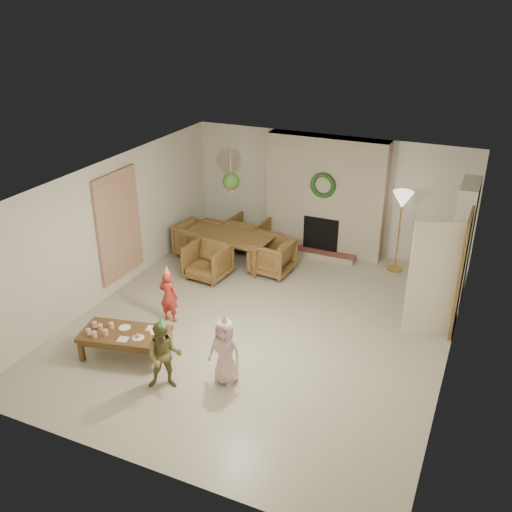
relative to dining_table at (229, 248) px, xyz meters
The scene contains 56 objects.
floor 2.54m from the dining_table, 50.61° to the right, with size 7.00×7.00×0.00m, color #B7B29E.
ceiling 3.33m from the dining_table, 50.61° to the right, with size 7.00×7.00×0.00m, color white.
wall_back 2.41m from the dining_table, 44.14° to the left, with size 7.00×7.00×0.00m, color silver.
wall_front 5.75m from the dining_table, 73.64° to the right, with size 7.00×7.00×0.00m, color silver.
wall_left 2.57m from the dining_table, 125.72° to the right, with size 7.00×7.00×0.00m, color silver.
wall_right 5.08m from the dining_table, 22.95° to the right, with size 7.00×7.00×0.00m, color silver.
fireplace_mass 2.29m from the dining_table, 40.21° to the left, with size 2.50×0.40×2.50m, color #511D15.
fireplace_hearth 1.91m from the dining_table, 32.07° to the left, with size 1.60×0.30×0.12m, color maroon.
fireplace_firebox 1.99m from the dining_table, 36.24° to the left, with size 0.75×0.12×0.75m, color black.
fireplace_wreath 2.31m from the dining_table, 35.06° to the left, with size 0.54×0.54×0.10m, color #194118.
floor_lamp_base 3.41m from the dining_table, 18.06° to the left, with size 0.31×0.31×0.03m, color gold.
floor_lamp_post 3.42m from the dining_table, 18.06° to the left, with size 0.03×0.03×1.49m, color gold.
floor_lamp_shade 3.59m from the dining_table, 18.06° to the left, with size 0.40×0.40×0.33m, color beige.
bookshelf_carcass 4.52m from the dining_table, ahead, with size 0.30×1.00×2.20m, color white.
bookshelf_shelf_a 4.44m from the dining_table, ahead, with size 0.30×0.92×0.03m, color white.
bookshelf_shelf_b 4.46m from the dining_table, ahead, with size 0.30×0.92×0.03m, color white.
bookshelf_shelf_c 4.53m from the dining_table, ahead, with size 0.30×0.92×0.03m, color white.
bookshelf_shelf_d 4.63m from the dining_table, ahead, with size 0.30×0.92×0.03m, color white.
books_row_lower 4.41m from the dining_table, ahead, with size 0.20×0.40×0.24m, color #B13D20.
books_row_mid 4.47m from the dining_table, ahead, with size 0.20×0.44×0.24m, color #2A4E9C.
books_row_upper 4.53m from the dining_table, ahead, with size 0.20×0.36×0.22m, color #A37822.
door_frame 4.67m from the dining_table, ahead, with size 0.05×0.86×2.04m, color brown.
door_leaf 4.38m from the dining_table, 15.10° to the right, with size 0.05×0.80×2.00m, color beige.
curtain_panel 2.40m from the dining_table, 127.90° to the right, with size 0.06×1.20×2.00m, color #CCAF90.
dining_table is the anchor object (origin of this frame).
dining_chair_near 0.80m from the dining_table, 94.88° to the right, with size 0.75×0.78×0.71m, color brown.
dining_chair_far 0.80m from the dining_table, 85.12° to the left, with size 0.75×0.78×0.71m, color brown.
dining_chair_left 0.80m from the dining_table, behind, with size 0.75×0.78×0.71m, color brown.
dining_chair_right 1.00m from the dining_table, ahead, with size 0.75×0.78×0.71m, color brown.
hanging_plant_cord 1.91m from the dining_table, 56.24° to the right, with size 0.01×0.01×0.70m, color tan.
hanging_plant_pot 1.57m from the dining_table, 56.24° to the right, with size 0.16×0.16×0.12m, color #A54135.
hanging_plant_foliage 1.69m from the dining_table, 56.24° to the right, with size 0.32×0.32×0.32m, color #264B19.
coffee_table_top 3.63m from the dining_table, 89.49° to the right, with size 1.34×0.67×0.06m, color brown.
coffee_table_apron 3.63m from the dining_table, 89.49° to the right, with size 1.24×0.57×0.08m, color brown.
coffee_leg_fl 4.06m from the dining_table, 97.10° to the right, with size 0.07×0.07×0.35m, color brown.
coffee_leg_fr 3.83m from the dining_table, 79.67° to the right, with size 0.07×0.07×0.35m, color brown.
coffee_leg_bl 3.55m from the dining_table, 100.08° to the right, with size 0.07×0.07×0.35m, color brown.
coffee_leg_br 3.28m from the dining_table, 80.06° to the right, with size 0.07×0.07×0.35m, color brown.
cup_a 3.92m from the dining_table, 96.41° to the right, with size 0.07×0.07×0.09m, color white.
cup_b 3.73m from the dining_table, 97.44° to the right, with size 0.07×0.07×0.09m, color white.
cup_c 3.93m from the dining_table, 94.45° to the right, with size 0.07×0.07×0.09m, color white.
cup_d 3.73m from the dining_table, 95.39° to the right, with size 0.07×0.07×0.09m, color white.
cup_e 3.81m from the dining_table, 92.74° to the right, with size 0.07×0.07×0.09m, color white.
cup_f 3.61m from the dining_table, 93.61° to the right, with size 0.07×0.07×0.09m, color white.
plate_a 3.52m from the dining_table, 90.74° to the right, with size 0.19×0.19×0.01m, color white.
plate_b 3.69m from the dining_table, 85.23° to the right, with size 0.19×0.19×0.01m, color white.
plate_c 3.46m from the dining_table, 82.32° to the right, with size 0.19×0.19×0.01m, color white.
food_scoop 3.69m from the dining_table, 85.23° to the right, with size 0.07×0.07×0.07m, color tan.
napkin_left 3.80m from the dining_table, 88.14° to the right, with size 0.15×0.15×0.01m, color beige.
napkin_right 3.39m from the dining_table, 84.18° to the right, with size 0.15×0.15×0.01m, color beige.
child_red 2.48m from the dining_table, 87.73° to the right, with size 0.34×0.22×0.92m, color red.
party_hat_red 2.56m from the dining_table, 87.73° to the right, with size 0.13×0.13×0.17m, color #F7D152.
child_plaid 4.17m from the dining_table, 76.06° to the right, with size 0.51×0.40×1.04m, color #915A27.
party_hat_plaid 4.23m from the dining_table, 76.06° to the right, with size 0.12×0.12×0.17m, color #52C064.
child_pink 3.97m from the dining_table, 64.27° to the right, with size 0.50×0.32×1.02m, color beige.
party_hat_pink 4.04m from the dining_table, 64.27° to the right, with size 0.13×0.13×0.18m, color silver.
Camera 1 is at (3.25, -7.56, 5.15)m, focal length 39.79 mm.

